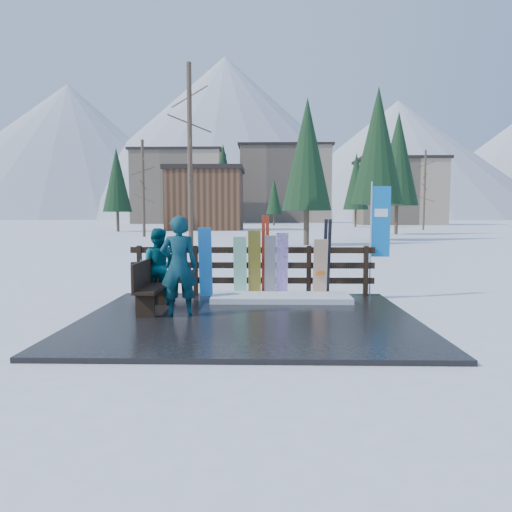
{
  "coord_description": "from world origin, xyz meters",
  "views": [
    {
      "loc": [
        0.31,
        -8.19,
        1.9
      ],
      "look_at": [
        0.11,
        1.0,
        1.1
      ],
      "focal_mm": 32.0,
      "sensor_mm": 36.0,
      "label": 1
    }
  ],
  "objects_px": {
    "person_back": "(157,266)",
    "bench": "(149,284)",
    "snowboard_3": "(282,265)",
    "snowboard_2": "(254,264)",
    "rental_flag": "(379,226)",
    "snowboard_5": "(320,268)",
    "snowboard_1": "(240,267)",
    "snowboard_4": "(270,266)",
    "person_front": "(179,266)",
    "snowboard_0": "(205,262)"
  },
  "relations": [
    {
      "from": "snowboard_0",
      "to": "snowboard_3",
      "type": "relative_size",
      "value": 1.07
    },
    {
      "from": "bench",
      "to": "snowboard_0",
      "type": "relative_size",
      "value": 0.95
    },
    {
      "from": "snowboard_2",
      "to": "snowboard_4",
      "type": "relative_size",
      "value": 1.09
    },
    {
      "from": "bench",
      "to": "snowboard_4",
      "type": "xyz_separation_m",
      "value": [
        2.35,
        1.49,
        0.19
      ]
    },
    {
      "from": "snowboard_4",
      "to": "bench",
      "type": "bearing_deg",
      "value": -147.58
    },
    {
      "from": "snowboard_0",
      "to": "rental_flag",
      "type": "xyz_separation_m",
      "value": [
        3.92,
        0.27,
        0.82
      ]
    },
    {
      "from": "snowboard_1",
      "to": "rental_flag",
      "type": "height_order",
      "value": "rental_flag"
    },
    {
      "from": "snowboard_4",
      "to": "rental_flag",
      "type": "bearing_deg",
      "value": 6.25
    },
    {
      "from": "snowboard_0",
      "to": "snowboard_5",
      "type": "distance_m",
      "value": 2.58
    },
    {
      "from": "snowboard_2",
      "to": "snowboard_5",
      "type": "height_order",
      "value": "snowboard_2"
    },
    {
      "from": "snowboard_5",
      "to": "snowboard_1",
      "type": "bearing_deg",
      "value": 180.0
    },
    {
      "from": "bench",
      "to": "person_front",
      "type": "bearing_deg",
      "value": -34.47
    },
    {
      "from": "snowboard_1",
      "to": "person_front",
      "type": "relative_size",
      "value": 0.76
    },
    {
      "from": "snowboard_0",
      "to": "snowboard_4",
      "type": "bearing_deg",
      "value": 0.0
    },
    {
      "from": "bench",
      "to": "snowboard_2",
      "type": "xyz_separation_m",
      "value": [
        2.0,
        1.49,
        0.24
      ]
    },
    {
      "from": "bench",
      "to": "snowboard_4",
      "type": "distance_m",
      "value": 2.79
    },
    {
      "from": "snowboard_0",
      "to": "snowboard_2",
      "type": "bearing_deg",
      "value": -0.0
    },
    {
      "from": "person_front",
      "to": "person_back",
      "type": "bearing_deg",
      "value": -68.75
    },
    {
      "from": "bench",
      "to": "snowboard_3",
      "type": "distance_m",
      "value": 3.02
    },
    {
      "from": "snowboard_1",
      "to": "person_front",
      "type": "bearing_deg",
      "value": -117.23
    },
    {
      "from": "snowboard_1",
      "to": "snowboard_4",
      "type": "xyz_separation_m",
      "value": [
        0.68,
        0.0,
        0.01
      ]
    },
    {
      "from": "bench",
      "to": "rental_flag",
      "type": "height_order",
      "value": "rental_flag"
    },
    {
      "from": "snowboard_1",
      "to": "rental_flag",
      "type": "relative_size",
      "value": 0.54
    },
    {
      "from": "bench",
      "to": "snowboard_4",
      "type": "height_order",
      "value": "snowboard_4"
    },
    {
      "from": "snowboard_2",
      "to": "snowboard_3",
      "type": "relative_size",
      "value": 1.03
    },
    {
      "from": "snowboard_3",
      "to": "person_back",
      "type": "relative_size",
      "value": 0.94
    },
    {
      "from": "snowboard_1",
      "to": "snowboard_2",
      "type": "bearing_deg",
      "value": -0.0
    },
    {
      "from": "person_back",
      "to": "bench",
      "type": "bearing_deg",
      "value": 95.1
    },
    {
      "from": "bench",
      "to": "snowboard_4",
      "type": "bearing_deg",
      "value": 32.42
    },
    {
      "from": "snowboard_3",
      "to": "person_back",
      "type": "xyz_separation_m",
      "value": [
        -2.63,
        -0.77,
        0.06
      ]
    },
    {
      "from": "snowboard_1",
      "to": "person_front",
      "type": "xyz_separation_m",
      "value": [
        -1.01,
        -1.96,
        0.23
      ]
    },
    {
      "from": "bench",
      "to": "person_front",
      "type": "distance_m",
      "value": 0.91
    },
    {
      "from": "snowboard_2",
      "to": "snowboard_5",
      "type": "relative_size",
      "value": 1.15
    },
    {
      "from": "bench",
      "to": "snowboard_1",
      "type": "relative_size",
      "value": 1.08
    },
    {
      "from": "rental_flag",
      "to": "person_front",
      "type": "relative_size",
      "value": 1.42
    },
    {
      "from": "snowboard_4",
      "to": "person_back",
      "type": "xyz_separation_m",
      "value": [
        -2.36,
        -0.77,
        0.09
      ]
    },
    {
      "from": "snowboard_3",
      "to": "snowboard_1",
      "type": "bearing_deg",
      "value": 180.0
    },
    {
      "from": "bench",
      "to": "rental_flag",
      "type": "xyz_separation_m",
      "value": [
        4.82,
        1.76,
        1.09
      ]
    },
    {
      "from": "snowboard_1",
      "to": "person_back",
      "type": "bearing_deg",
      "value": -155.49
    },
    {
      "from": "snowboard_2",
      "to": "person_back",
      "type": "bearing_deg",
      "value": -159.05
    },
    {
      "from": "bench",
      "to": "person_front",
      "type": "xyz_separation_m",
      "value": [
        0.67,
        -0.46,
        0.4
      ]
    },
    {
      "from": "snowboard_1",
      "to": "snowboard_5",
      "type": "height_order",
      "value": "snowboard_1"
    },
    {
      "from": "snowboard_2",
      "to": "snowboard_0",
      "type": "bearing_deg",
      "value": 180.0
    },
    {
      "from": "bench",
      "to": "snowboard_0",
      "type": "xyz_separation_m",
      "value": [
        0.89,
        1.49,
        0.27
      ]
    },
    {
      "from": "snowboard_2",
      "to": "person_front",
      "type": "xyz_separation_m",
      "value": [
        -1.33,
        -1.96,
        0.16
      ]
    },
    {
      "from": "snowboard_3",
      "to": "snowboard_5",
      "type": "xyz_separation_m",
      "value": [
        0.86,
        0.0,
        -0.07
      ]
    },
    {
      "from": "snowboard_1",
      "to": "rental_flag",
      "type": "xyz_separation_m",
      "value": [
        3.14,
        0.27,
        0.92
      ]
    },
    {
      "from": "rental_flag",
      "to": "person_back",
      "type": "xyz_separation_m",
      "value": [
        -4.83,
        -1.04,
        -0.82
      ]
    },
    {
      "from": "snowboard_2",
      "to": "rental_flag",
      "type": "distance_m",
      "value": 2.96
    },
    {
      "from": "person_back",
      "to": "snowboard_2",
      "type": "bearing_deg",
      "value": -154.5
    }
  ]
}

